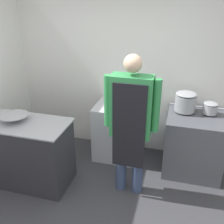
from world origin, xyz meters
TOP-DOWN VIEW (x-y plane):
  - wall_back at (0.00, 1.92)m, footprint 8.00×0.05m
  - prep_counter at (-1.00, 0.62)m, footprint 1.24×0.63m
  - stove at (1.22, 1.48)m, footprint 0.80×0.72m
  - fridge_unit at (0.07, 1.56)m, footprint 0.70×0.61m
  - person_cook at (0.41, 0.80)m, footprint 0.67×0.24m
  - mixing_bowl at (-1.10, 0.64)m, footprint 0.37×0.37m
  - stock_pot at (1.04, 1.61)m, footprint 0.30×0.30m
  - sauce_pot at (1.38, 1.61)m, footprint 0.20×0.20m

SIDE VIEW (x-z plane):
  - fridge_unit at x=0.07m, z-range 0.00..0.88m
  - stove at x=1.22m, z-range -0.01..0.89m
  - prep_counter at x=-1.00m, z-range 0.00..0.92m
  - mixing_bowl at x=-1.10m, z-range 0.92..1.00m
  - sauce_pot at x=1.38m, z-range 0.90..1.06m
  - stock_pot at x=1.04m, z-range 0.90..1.18m
  - person_cook at x=0.41m, z-range 0.14..1.99m
  - wall_back at x=0.00m, z-range 0.00..2.70m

